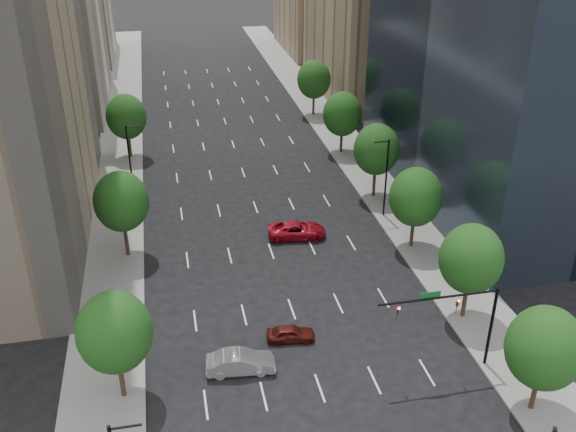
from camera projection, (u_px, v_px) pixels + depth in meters
sidewalk_left at (115, 219)px, 70.35m from camera, size 6.00×200.00×0.15m
sidewalk_right at (385, 195)px, 75.87m from camera, size 6.00×200.00×0.15m
filler_left at (74, 13)px, 130.51m from camera, size 14.00×26.00×18.00m
parking_tan_right at (366, 4)px, 105.38m from camera, size 14.00×30.00×30.00m
filler_right at (317, 12)px, 137.27m from camera, size 14.00×26.00×16.00m
tree_right_0 at (545, 348)px, 42.75m from camera, size 5.20×5.20×8.39m
tree_right_1 at (471, 259)px, 52.13m from camera, size 5.20×5.20×8.75m
tree_right_2 at (416, 197)px, 62.62m from camera, size 5.20×5.20×8.61m
tree_right_3 at (376, 149)px, 72.91m from camera, size 5.20×5.20×8.89m
tree_right_4 at (342, 114)px, 85.26m from camera, size 5.20×5.20×8.46m
tree_right_5 at (314, 79)px, 99.02m from camera, size 5.20×5.20×8.75m
tree_left_0 at (114, 332)px, 43.68m from camera, size 5.20×5.20×8.75m
tree_left_1 at (121, 202)px, 60.94m from camera, size 5.20×5.20×8.97m
tree_left_2 at (126, 117)px, 83.65m from camera, size 5.20×5.20×8.68m
streetlight_rn at (386, 176)px, 68.95m from camera, size 1.70×0.20×9.00m
streetlight_ln at (130, 160)px, 72.85m from camera, size 1.70×0.20×9.00m
traffic_signal at (463, 313)px, 46.57m from camera, size 9.12×0.40×7.38m
car_maroon at (291, 333)px, 51.71m from camera, size 4.04×2.01×1.32m
car_silver at (241, 362)px, 48.32m from camera, size 5.33×2.26×1.71m
car_red_far at (297, 230)px, 66.61m from camera, size 6.27×3.43×1.67m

